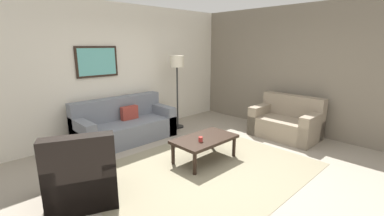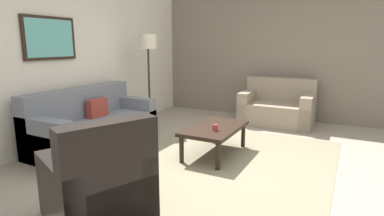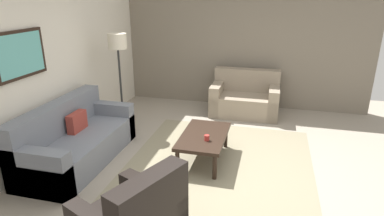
# 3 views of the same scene
# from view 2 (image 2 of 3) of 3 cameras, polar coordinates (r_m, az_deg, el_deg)

# --- Properties ---
(ground_plane) EXTENTS (8.00, 8.00, 0.00)m
(ground_plane) POSITION_cam_2_polar(r_m,az_deg,el_deg) (4.11, 5.88, -10.29)
(ground_plane) COLOR gray
(rear_partition) EXTENTS (6.00, 0.12, 2.80)m
(rear_partition) POSITION_cam_2_polar(r_m,az_deg,el_deg) (5.34, -21.02, 9.49)
(rear_partition) COLOR silver
(rear_partition) RESTS_ON ground_plane
(stone_feature_panel) EXTENTS (0.12, 5.20, 2.80)m
(stone_feature_panel) POSITION_cam_2_polar(r_m,az_deg,el_deg) (6.70, 15.86, 10.13)
(stone_feature_panel) COLOR slate
(stone_feature_panel) RESTS_ON ground_plane
(area_rug) EXTENTS (3.35, 2.63, 0.01)m
(area_rug) POSITION_cam_2_polar(r_m,az_deg,el_deg) (4.11, 5.88, -10.24)
(area_rug) COLOR gray
(area_rug) RESTS_ON ground_plane
(couch_main) EXTENTS (1.98, 0.87, 0.88)m
(couch_main) POSITION_cam_2_polar(r_m,az_deg,el_deg) (5.00, -18.06, -3.20)
(couch_main) COLOR slate
(couch_main) RESTS_ON ground_plane
(couch_loveseat) EXTENTS (0.86, 1.34, 0.88)m
(couch_loveseat) POSITION_cam_2_polar(r_m,az_deg,el_deg) (6.27, 15.52, -0.10)
(couch_loveseat) COLOR gray
(couch_loveseat) RESTS_ON ground_plane
(armchair_leather) EXTENTS (1.05, 1.05, 0.95)m
(armchair_leather) POSITION_cam_2_polar(r_m,az_deg,el_deg) (2.89, -16.52, -13.98)
(armchair_leather) COLOR black
(armchair_leather) RESTS_ON ground_plane
(coffee_table) EXTENTS (1.10, 0.64, 0.41)m
(coffee_table) POSITION_cam_2_polar(r_m,az_deg,el_deg) (4.34, 4.24, -4.06)
(coffee_table) COLOR black
(coffee_table) RESTS_ON ground_plane
(cup) EXTENTS (0.07, 0.07, 0.08)m
(cup) POSITION_cam_2_polar(r_m,az_deg,el_deg) (4.12, 4.27, -3.61)
(cup) COLOR #B2332D
(cup) RESTS_ON coffee_table
(lamp_standing) EXTENTS (0.32, 0.32, 1.71)m
(lamp_standing) POSITION_cam_2_polar(r_m,az_deg,el_deg) (5.80, -8.09, 10.35)
(lamp_standing) COLOR black
(lamp_standing) RESTS_ON ground_plane
(framed_artwork) EXTENTS (0.85, 0.04, 0.61)m
(framed_artwork) POSITION_cam_2_polar(r_m,az_deg,el_deg) (4.97, -24.73, 11.61)
(framed_artwork) COLOR black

